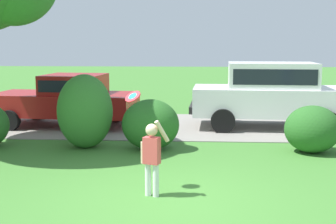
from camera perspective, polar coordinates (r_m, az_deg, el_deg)
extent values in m
plane|color=#3D752D|center=(7.62, 0.04, -10.67)|extent=(80.00, 80.00, 0.00)
cube|color=gray|center=(13.95, 1.71, -1.71)|extent=(28.00, 4.40, 0.02)
ellipsoid|color=#33702B|center=(11.15, -10.19, 0.08)|extent=(1.32, 1.17, 1.77)
ellipsoid|color=#286023|center=(10.87, -2.17, -1.55)|extent=(1.35, 1.11, 1.19)
ellipsoid|color=#286023|center=(11.06, 17.34, -2.03)|extent=(1.26, 1.11, 1.09)
cube|color=maroon|center=(14.16, -12.59, 0.98)|extent=(4.34, 2.19, 0.64)
cube|color=maroon|center=(13.99, -11.46, 3.40)|extent=(1.81, 1.76, 0.56)
cube|color=black|center=(13.99, -11.46, 3.40)|extent=(1.68, 1.77, 0.34)
cylinder|color=black|center=(13.90, -18.94, -1.00)|extent=(0.62, 0.27, 0.60)
cylinder|color=black|center=(15.57, -15.78, 0.14)|extent=(0.62, 0.27, 0.60)
cylinder|color=black|center=(12.92, -8.63, -1.34)|extent=(0.62, 0.27, 0.60)
cylinder|color=black|center=(14.70, -6.48, -0.08)|extent=(0.62, 0.27, 0.60)
cube|color=black|center=(13.57, -4.10, 0.16)|extent=(0.27, 1.75, 0.20)
cube|color=white|center=(13.86, 12.55, 1.32)|extent=(4.58, 2.04, 0.80)
cube|color=white|center=(13.79, 12.65, 4.46)|extent=(2.55, 1.73, 0.72)
cube|color=black|center=(13.79, 12.65, 4.46)|extent=(2.35, 1.74, 0.43)
cylinder|color=black|center=(12.92, 6.78, -1.12)|extent=(0.69, 0.25, 0.68)
cylinder|color=black|center=(14.77, 6.71, 0.11)|extent=(0.69, 0.25, 0.68)
cylinder|color=black|center=(13.25, 18.94, -1.29)|extent=(0.69, 0.25, 0.68)
cylinder|color=black|center=(15.06, 17.38, -0.06)|extent=(0.69, 0.25, 0.68)
cube|color=black|center=(13.82, 3.05, 0.66)|extent=(0.20, 1.75, 0.20)
cylinder|color=white|center=(7.71, -2.47, -8.28)|extent=(0.10, 0.10, 0.55)
cylinder|color=white|center=(7.66, -1.51, -8.41)|extent=(0.10, 0.10, 0.55)
cube|color=#DB4C4C|center=(7.55, -2.01, -4.75)|extent=(0.30, 0.24, 0.44)
sphere|color=beige|center=(7.48, -2.03, -2.22)|extent=(0.20, 0.20, 0.20)
cylinder|color=beige|center=(7.47, -0.75, -2.39)|extent=(0.24, 0.20, 0.39)
cylinder|color=beige|center=(7.63, -3.11, -5.01)|extent=(0.07, 0.07, 0.36)
cylinder|color=red|center=(7.82, -4.35, 1.89)|extent=(0.32, 0.26, 0.25)
cylinder|color=#1EB7B2|center=(7.82, -4.35, 1.92)|extent=(0.18, 0.15, 0.15)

